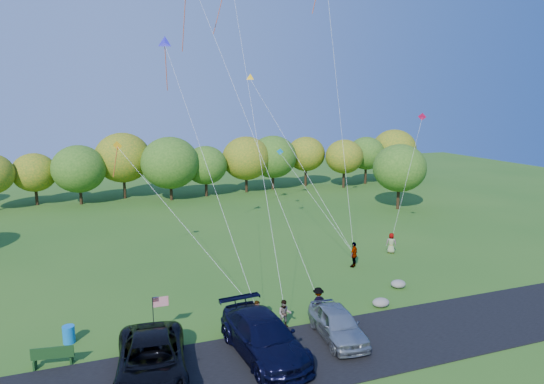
{
  "coord_description": "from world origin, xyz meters",
  "views": [
    {
      "loc": [
        -8.44,
        -23.93,
        12.39
      ],
      "look_at": [
        2.65,
        6.0,
        6.28
      ],
      "focal_mm": 32.0,
      "sensor_mm": 36.0,
      "label": 1
    }
  ],
  "objects_px": {
    "flyer_c": "(318,302)",
    "park_bench": "(53,356)",
    "flyer_b": "(284,314)",
    "trash_barrel": "(69,334)",
    "minivan_navy": "(264,337)",
    "minivan_silver": "(338,324)",
    "flyer_d": "(354,255)",
    "flyer_e": "(391,243)",
    "flyer_a": "(258,316)",
    "minivan_dark": "(151,361)"
  },
  "relations": [
    {
      "from": "flyer_c",
      "to": "park_bench",
      "type": "xyz_separation_m",
      "value": [
        -14.05,
        -0.6,
        -0.31
      ]
    },
    {
      "from": "flyer_b",
      "to": "trash_barrel",
      "type": "distance_m",
      "value": 11.34
    },
    {
      "from": "minivan_navy",
      "to": "minivan_silver",
      "type": "height_order",
      "value": "minivan_navy"
    },
    {
      "from": "minivan_navy",
      "to": "trash_barrel",
      "type": "relative_size",
      "value": 7.26
    },
    {
      "from": "minivan_silver",
      "to": "flyer_d",
      "type": "xyz_separation_m",
      "value": [
        6.44,
        9.56,
        0.09
      ]
    },
    {
      "from": "park_bench",
      "to": "trash_barrel",
      "type": "distance_m",
      "value": 2.34
    },
    {
      "from": "flyer_b",
      "to": "flyer_e",
      "type": "relative_size",
      "value": 0.94
    },
    {
      "from": "minivan_navy",
      "to": "flyer_d",
      "type": "height_order",
      "value": "minivan_navy"
    },
    {
      "from": "minivan_silver",
      "to": "park_bench",
      "type": "bearing_deg",
      "value": 175.75
    },
    {
      "from": "flyer_b",
      "to": "trash_barrel",
      "type": "height_order",
      "value": "flyer_b"
    },
    {
      "from": "flyer_b",
      "to": "flyer_c",
      "type": "xyz_separation_m",
      "value": [
        2.33,
        0.59,
        0.09
      ]
    },
    {
      "from": "minivan_navy",
      "to": "flyer_a",
      "type": "xyz_separation_m",
      "value": [
        0.59,
        2.64,
        -0.17
      ]
    },
    {
      "from": "flyer_a",
      "to": "flyer_d",
      "type": "height_order",
      "value": "flyer_d"
    },
    {
      "from": "minivan_dark",
      "to": "flyer_d",
      "type": "xyz_separation_m",
      "value": [
        16.0,
        10.07,
        -0.01
      ]
    },
    {
      "from": "flyer_b",
      "to": "minivan_silver",
      "type": "bearing_deg",
      "value": -28.39
    },
    {
      "from": "flyer_b",
      "to": "flyer_d",
      "type": "distance_m",
      "value": 11.21
    },
    {
      "from": "minivan_navy",
      "to": "minivan_silver",
      "type": "bearing_deg",
      "value": -1.99
    },
    {
      "from": "minivan_navy",
      "to": "flyer_b",
      "type": "distance_m",
      "value": 3.28
    },
    {
      "from": "flyer_c",
      "to": "flyer_e",
      "type": "height_order",
      "value": "flyer_c"
    },
    {
      "from": "flyer_a",
      "to": "flyer_e",
      "type": "bearing_deg",
      "value": 19.01
    },
    {
      "from": "flyer_e",
      "to": "flyer_d",
      "type": "bearing_deg",
      "value": 56.07
    },
    {
      "from": "park_bench",
      "to": "flyer_c",
      "type": "bearing_deg",
      "value": 10.85
    },
    {
      "from": "minivan_dark",
      "to": "park_bench",
      "type": "bearing_deg",
      "value": 153.44
    },
    {
      "from": "minivan_silver",
      "to": "flyer_c",
      "type": "distance_m",
      "value": 2.87
    },
    {
      "from": "flyer_a",
      "to": "trash_barrel",
      "type": "distance_m",
      "value": 9.83
    },
    {
      "from": "trash_barrel",
      "to": "park_bench",
      "type": "bearing_deg",
      "value": -105.12
    },
    {
      "from": "minivan_dark",
      "to": "flyer_b",
      "type": "relative_size",
      "value": 4.21
    },
    {
      "from": "minivan_navy",
      "to": "minivan_dark",
      "type": "bearing_deg",
      "value": 177.48
    },
    {
      "from": "minivan_silver",
      "to": "flyer_d",
      "type": "distance_m",
      "value": 11.53
    },
    {
      "from": "flyer_a",
      "to": "flyer_c",
      "type": "bearing_deg",
      "value": -6.02
    },
    {
      "from": "park_bench",
      "to": "flyer_a",
      "type": "bearing_deg",
      "value": 9.19
    },
    {
      "from": "flyer_a",
      "to": "flyer_d",
      "type": "bearing_deg",
      "value": 22.7
    },
    {
      "from": "minivan_silver",
      "to": "flyer_b",
      "type": "bearing_deg",
      "value": 137.51
    },
    {
      "from": "flyer_b",
      "to": "flyer_c",
      "type": "distance_m",
      "value": 2.41
    },
    {
      "from": "flyer_c",
      "to": "minivan_navy",
      "type": "bearing_deg",
      "value": 31.79
    },
    {
      "from": "trash_barrel",
      "to": "minivan_navy",
      "type": "bearing_deg",
      "value": -27.84
    },
    {
      "from": "minivan_silver",
      "to": "flyer_c",
      "type": "height_order",
      "value": "flyer_c"
    },
    {
      "from": "minivan_navy",
      "to": "flyer_a",
      "type": "height_order",
      "value": "minivan_navy"
    },
    {
      "from": "flyer_b",
      "to": "minivan_navy",
      "type": "bearing_deg",
      "value": -110.74
    },
    {
      "from": "minivan_dark",
      "to": "flyer_b",
      "type": "height_order",
      "value": "minivan_dark"
    },
    {
      "from": "minivan_navy",
      "to": "flyer_e",
      "type": "bearing_deg",
      "value": 32.27
    },
    {
      "from": "minivan_dark",
      "to": "flyer_a",
      "type": "relative_size",
      "value": 3.87
    },
    {
      "from": "flyer_d",
      "to": "flyer_b",
      "type": "bearing_deg",
      "value": 1.04
    },
    {
      "from": "flyer_a",
      "to": "park_bench",
      "type": "distance_m",
      "value": 10.21
    },
    {
      "from": "flyer_a",
      "to": "flyer_c",
      "type": "distance_m",
      "value": 3.87
    },
    {
      "from": "flyer_d",
      "to": "flyer_c",
      "type": "bearing_deg",
      "value": 7.77
    },
    {
      "from": "flyer_b",
      "to": "park_bench",
      "type": "distance_m",
      "value": 11.72
    },
    {
      "from": "flyer_e",
      "to": "trash_barrel",
      "type": "relative_size",
      "value": 1.83
    },
    {
      "from": "minivan_silver",
      "to": "flyer_d",
      "type": "relative_size",
      "value": 2.49
    },
    {
      "from": "minivan_dark",
      "to": "flyer_d",
      "type": "relative_size",
      "value": 3.4
    }
  ]
}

